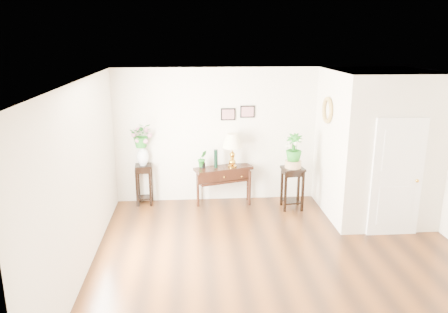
{
  "coord_description": "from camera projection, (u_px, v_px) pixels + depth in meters",
  "views": [
    {
      "loc": [
        -1.4,
        -6.1,
        3.41
      ],
      "look_at": [
        -0.84,
        1.3,
        1.35
      ],
      "focal_mm": 35.0,
      "sensor_mm": 36.0,
      "label": 1
    }
  ],
  "objects": [
    {
      "name": "partition",
      "position": [
        375.0,
        144.0,
        8.36
      ],
      "size": [
        1.8,
        1.95,
        2.8
      ],
      "primitive_type": "cube",
      "color": "white",
      "rests_on": "floor"
    },
    {
      "name": "art_print_left",
      "position": [
        228.0,
        114.0,
        8.96
      ],
      "size": [
        0.3,
        0.02,
        0.25
      ],
      "primitive_type": "cube",
      "color": "black",
      "rests_on": "wall_back"
    },
    {
      "name": "ceramic_bowl",
      "position": [
        293.0,
        164.0,
        8.69
      ],
      "size": [
        0.35,
        0.35,
        0.15
      ],
      "primitive_type": "cylinder",
      "rotation": [
        0.0,
        0.0,
        0.06
      ],
      "color": "tan",
      "rests_on": "plant_stand_b"
    },
    {
      "name": "console_table",
      "position": [
        223.0,
        185.0,
        9.1
      ],
      "size": [
        1.25,
        0.74,
        0.79
      ],
      "primitive_type": "cube",
      "rotation": [
        0.0,
        0.0,
        0.31
      ],
      "color": "black",
      "rests_on": "floor"
    },
    {
      "name": "porcelain_vase",
      "position": [
        143.0,
        154.0,
        8.88
      ],
      "size": [
        0.32,
        0.32,
        0.42
      ],
      "primitive_type": null,
      "rotation": [
        0.0,
        0.0,
        0.41
      ],
      "color": "silver",
      "rests_on": "plant_stand_a"
    },
    {
      "name": "wall_front",
      "position": [
        353.0,
        271.0,
        3.86
      ],
      "size": [
        6.0,
        0.02,
        2.8
      ],
      "primitive_type": "cube",
      "color": "white",
      "rests_on": "ground"
    },
    {
      "name": "wall_back",
      "position": [
        259.0,
        135.0,
        9.14
      ],
      "size": [
        6.0,
        0.02,
        2.8
      ],
      "primitive_type": "cube",
      "color": "white",
      "rests_on": "ground"
    },
    {
      "name": "potted_plant",
      "position": [
        202.0,
        159.0,
        8.91
      ],
      "size": [
        0.24,
        0.21,
        0.35
      ],
      "primitive_type": "imported",
      "rotation": [
        0.0,
        0.0,
        0.37
      ],
      "color": "#1D721D",
      "rests_on": "console_table"
    },
    {
      "name": "plant_stand_a",
      "position": [
        144.0,
        185.0,
        9.06
      ],
      "size": [
        0.35,
        0.35,
        0.85
      ],
      "primitive_type": "cube",
      "rotation": [
        0.0,
        0.0,
        0.08
      ],
      "color": "black",
      "rests_on": "floor"
    },
    {
      "name": "door",
      "position": [
        397.0,
        178.0,
        7.49
      ],
      "size": [
        0.9,
        0.05,
        2.1
      ],
      "primitive_type": "cube",
      "color": "white",
      "rests_on": "floor"
    },
    {
      "name": "plant_stand_b",
      "position": [
        292.0,
        188.0,
        8.83
      ],
      "size": [
        0.46,
        0.46,
        0.87
      ],
      "primitive_type": "cube",
      "rotation": [
        0.0,
        0.0,
        0.14
      ],
      "color": "black",
      "rests_on": "floor"
    },
    {
      "name": "lily_arrangement",
      "position": [
        142.0,
        134.0,
        8.77
      ],
      "size": [
        0.48,
        0.42,
        0.5
      ],
      "primitive_type": "imported",
      "rotation": [
        0.0,
        0.0,
        0.07
      ],
      "color": "#1D721D",
      "rests_on": "porcelain_vase"
    },
    {
      "name": "art_print_right",
      "position": [
        247.0,
        112.0,
        8.97
      ],
      "size": [
        0.3,
        0.02,
        0.25
      ],
      "primitive_type": "cube",
      "color": "black",
      "rests_on": "wall_back"
    },
    {
      "name": "floor",
      "position": [
        283.0,
        260.0,
        6.88
      ],
      "size": [
        6.0,
        5.5,
        0.02
      ],
      "primitive_type": "cube",
      "color": "#5C3113",
      "rests_on": "ground"
    },
    {
      "name": "wall_ornament",
      "position": [
        327.0,
        110.0,
        8.24
      ],
      "size": [
        0.07,
        0.51,
        0.51
      ],
      "primitive_type": "torus",
      "rotation": [
        0.0,
        1.57,
        0.0
      ],
      "color": "tan",
      "rests_on": "partition"
    },
    {
      "name": "narcissus",
      "position": [
        294.0,
        148.0,
        8.6
      ],
      "size": [
        0.4,
        0.4,
        0.57
      ],
      "primitive_type": "imported",
      "rotation": [
        0.0,
        0.0,
        -0.31
      ],
      "color": "#1D721D",
      "rests_on": "ceramic_bowl"
    },
    {
      "name": "ceiling",
      "position": [
        291.0,
        81.0,
        6.13
      ],
      "size": [
        6.0,
        5.5,
        0.02
      ],
      "primitive_type": "cube",
      "color": "white",
      "rests_on": "ground"
    },
    {
      "name": "green_vase",
      "position": [
        216.0,
        159.0,
        8.94
      ],
      "size": [
        0.09,
        0.09,
        0.38
      ],
      "primitive_type": "cylinder",
      "rotation": [
        0.0,
        0.0,
        0.17
      ],
      "color": "black",
      "rests_on": "console_table"
    },
    {
      "name": "wall_left",
      "position": [
        82.0,
        180.0,
        6.28
      ],
      "size": [
        0.02,
        5.5,
        2.8
      ],
      "primitive_type": "cube",
      "color": "white",
      "rests_on": "ground"
    },
    {
      "name": "table_lamp",
      "position": [
        232.0,
        151.0,
        8.91
      ],
      "size": [
        0.54,
        0.54,
        0.71
      ],
      "primitive_type": "cube",
      "rotation": [
        0.0,
        0.0,
        0.42
      ],
      "color": "gold",
      "rests_on": "console_table"
    }
  ]
}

